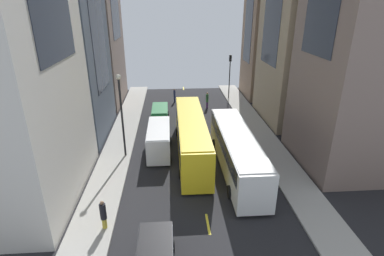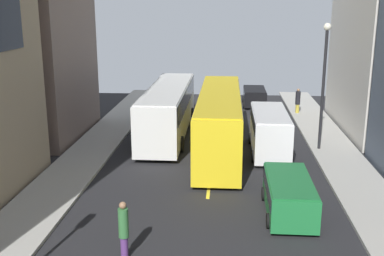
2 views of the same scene
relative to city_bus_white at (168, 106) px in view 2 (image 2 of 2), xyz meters
name	(u,v)px [view 2 (image 2 of 2)]	position (x,y,z in m)	size (l,w,h in m)	color
ground_plane	(212,163)	(3.20, -5.87, -2.01)	(41.74, 41.74, 0.00)	black
sidewalk_west	(84,158)	(-4.24, -5.87, -1.94)	(2.86, 44.00, 0.15)	#9E9B93
sidewalk_east	(345,165)	(10.65, -5.87, -1.94)	(2.86, 44.00, 0.15)	#9E9B93
lane_stripe_2	(209,191)	(3.20, -10.07, -2.00)	(0.16, 2.00, 0.01)	yellow
lane_stripe_3	(214,142)	(3.20, -1.67, -2.00)	(0.16, 2.00, 0.01)	yellow
lane_stripe_4	(217,113)	(3.20, 6.73, -2.00)	(0.16, 2.00, 0.01)	yellow
lane_stripe_5	(219,94)	(3.20, 15.13, -2.00)	(0.16, 2.00, 0.01)	yellow
city_bus_white	(168,106)	(0.00, 0.00, 0.00)	(2.80, 12.99, 3.35)	silver
streetcar_yellow	(219,116)	(3.57, -3.24, 0.11)	(2.70, 13.94, 3.59)	yellow
delivery_van_white	(270,129)	(6.60, -3.76, -0.49)	(2.25, 6.11, 2.58)	white
car_black_0	(255,96)	(6.42, 10.08, -1.12)	(2.07, 4.08, 1.51)	black
car_green_1	(289,193)	(6.74, -12.39, -1.06)	(2.07, 4.50, 1.61)	#1E7238
pedestrian_waiting_curb	(298,100)	(9.74, 6.77, -0.82)	(0.40, 0.40, 2.00)	gold
pedestrian_crossing_mid	(124,229)	(0.48, -16.56, -0.85)	(0.36, 0.36, 2.17)	#593372
streetlamp_near	(324,74)	(9.72, -3.08, 2.74)	(0.44, 0.44, 7.58)	black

